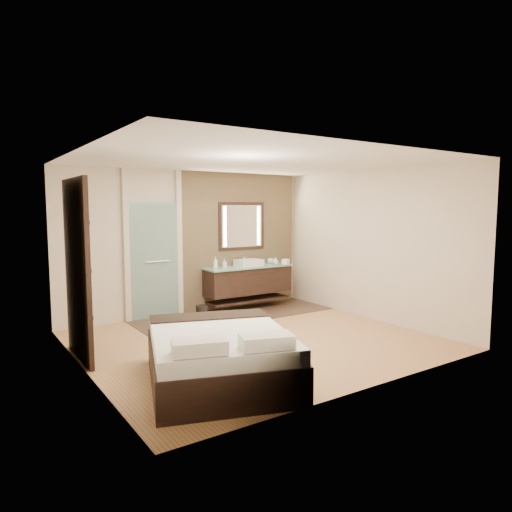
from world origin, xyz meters
TOP-DOWN VIEW (x-y plane):
  - floor at (0.00, 0.00)m, footprint 5.00×5.00m
  - tile_strip at (0.60, 1.60)m, footprint 3.80×1.30m
  - stone_wall at (1.10, 2.21)m, footprint 2.60×0.08m
  - vanity at (1.10, 1.92)m, footprint 1.85×0.55m
  - mirror_unit at (1.10, 2.16)m, footprint 1.06×0.04m
  - frosted_door at (-0.75, 2.20)m, footprint 1.10×0.12m
  - shoji_partition at (-2.43, 0.60)m, footprint 0.06×1.20m
  - bed at (-1.28, -1.16)m, footprint 2.09×2.33m
  - bath_mat at (0.16, 1.13)m, footprint 0.74×0.54m
  - waste_bin at (-0.10, 1.61)m, footprint 0.27×0.27m
  - tissue_box at (1.90, 1.74)m, footprint 0.16×0.16m
  - soap_bottle_a at (0.37, 1.94)m, footprint 0.09×0.10m
  - soap_bottle_b at (0.59, 1.98)m, footprint 0.09×0.09m
  - soap_bottle_c at (1.69, 1.80)m, footprint 0.15×0.15m
  - cup at (1.70, 1.98)m, footprint 0.17×0.17m

SIDE VIEW (x-z plane):
  - floor at x=0.00m, z-range 0.00..0.00m
  - tile_strip at x=0.60m, z-range 0.00..0.01m
  - bath_mat at x=0.16m, z-range 0.01..0.03m
  - waste_bin at x=-0.10m, z-range 0.00..0.26m
  - bed at x=-1.28m, z-range -0.06..0.68m
  - vanity at x=1.10m, z-range 0.14..1.02m
  - tissue_box at x=1.90m, z-range 0.86..0.97m
  - cup at x=1.70m, z-range 0.86..0.97m
  - soap_bottle_c at x=1.69m, z-range 0.86..1.01m
  - soap_bottle_b at x=0.59m, z-range 0.86..1.03m
  - soap_bottle_a at x=0.37m, z-range 0.86..1.09m
  - frosted_door at x=-0.75m, z-range -0.21..2.49m
  - shoji_partition at x=-2.43m, z-range 0.01..2.41m
  - stone_wall at x=1.10m, z-range 0.00..2.70m
  - mirror_unit at x=1.10m, z-range 1.17..2.13m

